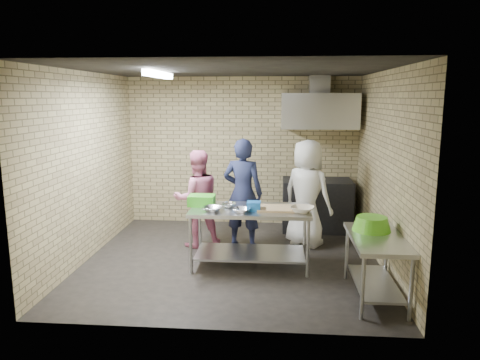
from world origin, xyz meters
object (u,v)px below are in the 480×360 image
(bottle_green, at_px, (344,116))
(woman_white, at_px, (307,193))
(bottle_red, at_px, (321,115))
(green_crate, at_px, (202,200))
(prep_table, at_px, (250,237))
(man_navy, at_px, (243,193))
(blue_tub, at_px, (254,206))
(green_basin, at_px, (372,224))
(side_counter, at_px, (376,267))
(woman_pink, at_px, (197,199))
(stove, at_px, (317,205))

(bottle_green, height_order, woman_white, bottle_green)
(bottle_red, xyz_separation_m, bottle_green, (0.40, 0.00, -0.01))
(green_crate, relative_size, woman_white, 0.22)
(bottle_red, bearing_deg, prep_table, -118.51)
(man_navy, bearing_deg, woman_white, -162.72)
(blue_tub, distance_m, green_basin, 1.56)
(side_counter, distance_m, bottle_green, 3.41)
(green_crate, distance_m, woman_white, 1.75)
(prep_table, relative_size, bottle_red, 9.16)
(green_crate, bearing_deg, bottle_red, 46.91)
(woman_pink, bearing_deg, blue_tub, 115.11)
(blue_tub, relative_size, man_navy, 0.11)
(bottle_green, height_order, woman_pink, bottle_green)
(side_counter, relative_size, green_crate, 3.28)
(bottle_green, distance_m, woman_white, 1.75)
(man_navy, bearing_deg, bottle_red, -126.64)
(green_crate, bearing_deg, stove, 43.94)
(woman_white, bearing_deg, side_counter, 144.80)
(stove, xyz_separation_m, woman_white, (-0.24, -0.87, 0.39))
(green_crate, distance_m, bottle_red, 2.90)
(green_basin, distance_m, woman_pink, 2.80)
(stove, height_order, blue_tub, blue_tub)
(blue_tub, bearing_deg, bottle_green, 55.81)
(woman_pink, bearing_deg, woman_white, 164.50)
(green_basin, bearing_deg, woman_pink, 148.55)
(bottle_red, bearing_deg, blue_tub, -116.34)
(side_counter, height_order, stove, stove)
(blue_tub, height_order, man_navy, man_navy)
(blue_tub, relative_size, green_basin, 0.40)
(stove, height_order, bottle_red, bottle_red)
(side_counter, relative_size, green_basin, 2.61)
(green_crate, bearing_deg, blue_tub, -16.35)
(prep_table, bearing_deg, stove, 59.58)
(side_counter, distance_m, woman_pink, 2.98)
(side_counter, bearing_deg, green_basin, 94.57)
(blue_tub, height_order, bottle_red, bottle_red)
(prep_table, distance_m, stove, 2.12)
(side_counter, xyz_separation_m, woman_white, (-0.69, 1.88, 0.47))
(green_basin, xyz_separation_m, man_navy, (-1.67, 1.50, 0.02))
(man_navy, bearing_deg, stove, -131.61)
(prep_table, bearing_deg, blue_tub, -63.43)
(stove, distance_m, blue_tub, 2.23)
(side_counter, xyz_separation_m, bottle_red, (-0.40, 2.99, 1.65))
(green_crate, bearing_deg, green_basin, -19.71)
(blue_tub, height_order, woman_white, woman_white)
(side_counter, xyz_separation_m, man_navy, (-1.69, 1.75, 0.48))
(bottle_red, height_order, man_navy, bottle_red)
(side_counter, bearing_deg, green_crate, 154.95)
(blue_tub, distance_m, bottle_red, 2.68)
(woman_white, bearing_deg, blue_tub, 88.31)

